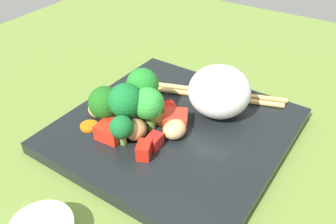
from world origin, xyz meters
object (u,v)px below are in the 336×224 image
Objects in this scene: rice_mound at (219,91)px; broccoli_floret_4 at (126,102)px; chopstick_pair at (205,93)px; carrot_slice_1 at (116,113)px; square_plate at (175,130)px.

rice_mound reaches higher than broccoli_floret_4.
carrot_slice_1 is at bearing 34.81° from chopstick_pair.
rice_mound is at bearing 120.28° from chopstick_pair.
chopstick_pair is at bearing 89.76° from square_plate.
square_plate is 12.39× the size of carrot_slice_1.
broccoli_floret_4 is at bearing 50.23° from chopstick_pair.
carrot_slice_1 is 14.01cm from chopstick_pair.
chopstick_pair is at bearing 138.80° from rice_mound.
carrot_slice_1 is 0.10× the size of chopstick_pair.
carrot_slice_1 is at bearing 153.46° from broccoli_floret_4.
rice_mound is at bearing 48.80° from broccoli_floret_4.
square_plate is 8.25cm from broccoli_floret_4.
square_plate is at bearing -122.25° from rice_mound.
broccoli_floret_4 is (-4.98, -4.10, 5.14)cm from square_plate.
chopstick_pair is (8.37, 11.24, 0.16)cm from carrot_slice_1.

